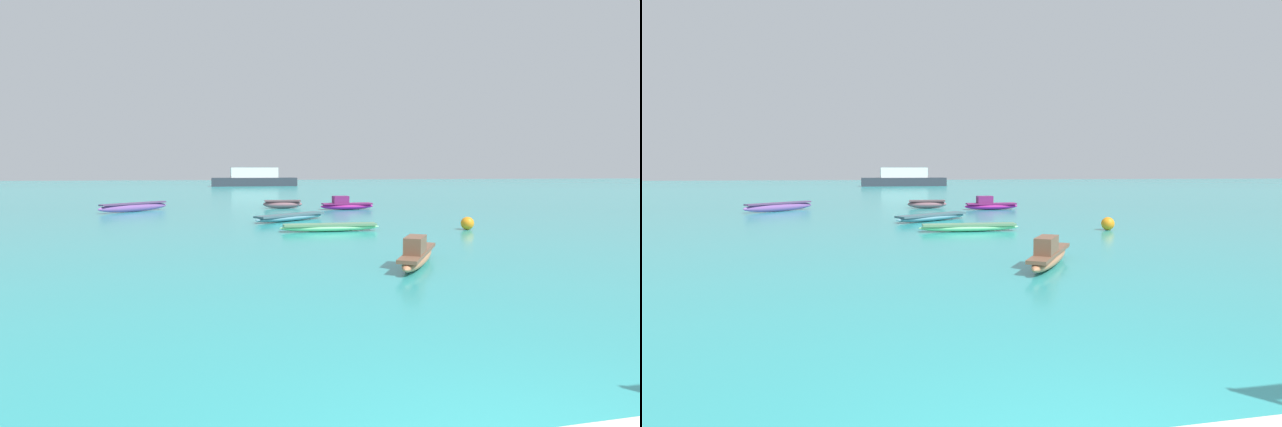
# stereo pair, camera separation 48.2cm
# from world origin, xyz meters

# --- Properties ---
(moored_boat_0) EXTENTS (3.08, 0.77, 0.77)m
(moored_boat_0) POSITION_xyz_m (5.46, 24.79, 0.27)
(moored_boat_0) COLOR #BF1F93
(moored_boat_0) RESTS_ON ground_plane
(moored_boat_1) EXTENTS (3.68, 2.77, 0.30)m
(moored_boat_1) POSITION_xyz_m (1.33, 19.14, 0.17)
(moored_boat_1) COLOR #5E92A6
(moored_boat_1) RESTS_ON ground_plane
(moored_boat_2) EXTENTS (2.33, 0.91, 0.48)m
(moored_boat_2) POSITION_xyz_m (2.09, 26.48, 0.26)
(moored_boat_2) COLOR #925E67
(moored_boat_2) RESTS_ON ground_plane
(moored_boat_3) EXTENTS (2.08, 2.84, 0.72)m
(moored_boat_3) POSITION_xyz_m (2.45, 8.23, 0.25)
(moored_boat_3) COLOR #BE7B53
(moored_boat_3) RESTS_ON ground_plane
(moored_boat_4) EXTENTS (3.39, 3.18, 0.48)m
(moored_boat_4) POSITION_xyz_m (-6.03, 25.88, 0.27)
(moored_boat_4) COLOR #8853A0
(moored_boat_4) RESTS_ON ground_plane
(moored_boat_5) EXTENTS (3.70, 0.72, 0.28)m
(moored_boat_5) POSITION_xyz_m (2.09, 15.05, 0.16)
(moored_boat_5) COLOR #92E79D
(moored_boat_5) RESTS_ON ground_plane
(mooring_buoy_0) EXTENTS (0.48, 0.48, 0.48)m
(mooring_buoy_0) POSITION_xyz_m (7.18, 14.37, 0.24)
(mooring_buoy_0) COLOR orange
(mooring_buoy_0) RESTS_ON ground_plane
(distant_ferry) EXTENTS (12.08, 2.66, 2.66)m
(distant_ferry) POSITION_xyz_m (4.56, 69.76, 1.08)
(distant_ferry) COLOR #2D333D
(distant_ferry) RESTS_ON ground_plane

